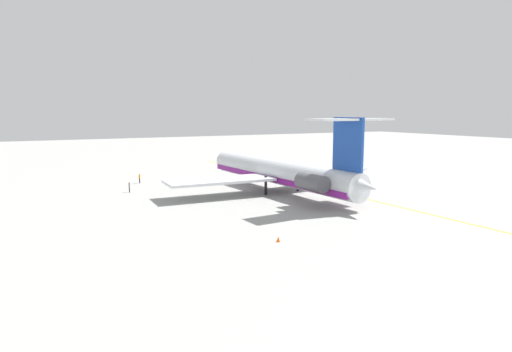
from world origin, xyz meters
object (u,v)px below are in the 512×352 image
object	(u,v)px
main_jetliner	(282,172)
ground_crew_portside	(129,186)
ground_crew_near_tail	(139,177)
ground_crew_near_nose	(297,166)
safety_cone_nose	(278,239)

from	to	relation	value
main_jetliner	ground_crew_portside	size ratio (longest dim) A/B	25.20
main_jetliner	ground_crew_near_tail	distance (m)	26.94
ground_crew_near_nose	safety_cone_nose	xyz separation A→B (m)	(-43.53, 30.78, -0.84)
ground_crew_near_nose	ground_crew_near_tail	bearing A→B (deg)	11.60
ground_crew_portside	safety_cone_nose	bearing A→B (deg)	87.50
ground_crew_near_nose	ground_crew_portside	distance (m)	39.09
main_jetliner	ground_crew_portside	distance (m)	24.49
ground_crew_portside	ground_crew_near_nose	bearing A→B (deg)	179.36
main_jetliner	ground_crew_near_nose	bearing A→B (deg)	-41.74
safety_cone_nose	ground_crew_portside	bearing A→B (deg)	11.85
main_jetliner	ground_crew_near_tail	world-z (taller)	main_jetliner
ground_crew_near_tail	main_jetliner	bearing A→B (deg)	115.34
main_jetliner	ground_crew_portside	world-z (taller)	main_jetliner
ground_crew_portside	safety_cone_nose	size ratio (longest dim) A/B	2.99
ground_crew_near_nose	ground_crew_portside	size ratio (longest dim) A/B	1.07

